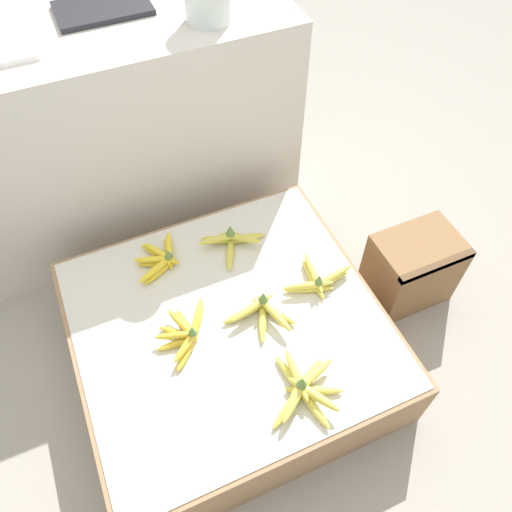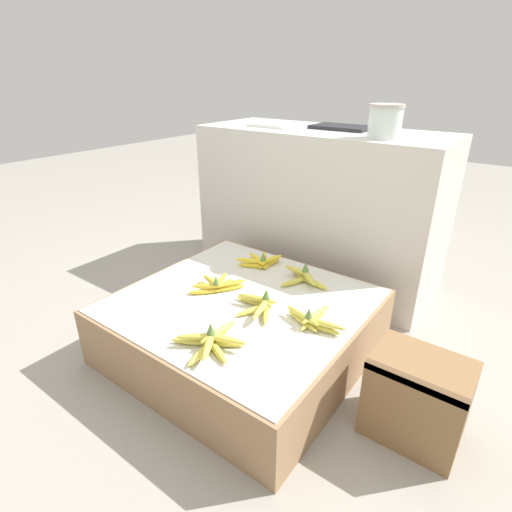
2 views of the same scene
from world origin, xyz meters
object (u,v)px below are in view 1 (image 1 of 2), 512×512
object	(u,v)px
banana_bunch_middle_right	(317,281)
banana_bunch_back_midleft	(161,259)
wooden_crate	(412,269)
banana_bunch_middle_midright	(262,312)
banana_bunch_back_midright	(231,241)
banana_bunch_middle_midleft	(186,333)
banana_bunch_front_midright	(304,389)

from	to	relation	value
banana_bunch_middle_right	banana_bunch_back_midleft	world-z (taller)	same
wooden_crate	banana_bunch_middle_right	xyz separation A→B (m)	(-0.40, 0.02, 0.13)
banana_bunch_middle_midright	banana_bunch_back_midright	bearing A→B (deg)	86.47
wooden_crate	banana_bunch_back_midleft	world-z (taller)	banana_bunch_back_midleft
wooden_crate	banana_bunch_middle_midleft	size ratio (longest dim) A/B	1.42
banana_bunch_middle_right	wooden_crate	bearing A→B (deg)	-2.40
banana_bunch_back_midright	banana_bunch_front_midright	bearing A→B (deg)	-91.35
banana_bunch_back_midleft	banana_bunch_middle_midleft	bearing A→B (deg)	-92.53
banana_bunch_front_midright	banana_bunch_middle_right	xyz separation A→B (m)	(0.21, 0.31, -0.00)
wooden_crate	banana_bunch_middle_midright	distance (m)	0.63
banana_bunch_middle_right	banana_bunch_middle_midright	bearing A→B (deg)	-170.72
banana_bunch_middle_right	banana_bunch_middle_midleft	bearing A→B (deg)	-178.99
wooden_crate	banana_bunch_front_midright	bearing A→B (deg)	-153.96
banana_bunch_back_midright	banana_bunch_back_midleft	bearing A→B (deg)	174.25
banana_bunch_front_midright	banana_bunch_middle_midright	world-z (taller)	banana_bunch_front_midright
banana_bunch_middle_midleft	banana_bunch_middle_midright	distance (m)	0.24
banana_bunch_back_midleft	banana_bunch_middle_midright	bearing A→B (deg)	-55.06
banana_bunch_middle_right	banana_bunch_back_midleft	size ratio (longest dim) A/B	1.37
wooden_crate	banana_bunch_front_midright	size ratio (longest dim) A/B	1.15
banana_bunch_front_midright	banana_bunch_middle_right	bearing A→B (deg)	56.19
wooden_crate	banana_bunch_back_midleft	distance (m)	0.91
wooden_crate	banana_bunch_back_midleft	xyz separation A→B (m)	(-0.84, 0.31, 0.13)
banana_bunch_front_midright	banana_bunch_middle_midright	size ratio (longest dim) A/B	1.18
banana_bunch_front_midright	banana_bunch_middle_right	world-z (taller)	banana_bunch_front_midright
wooden_crate	banana_bunch_middle_right	bearing A→B (deg)	177.60
banana_bunch_middle_midleft	banana_bunch_middle_right	size ratio (longest dim) A/B	0.83
banana_bunch_middle_midright	banana_bunch_back_midleft	bearing A→B (deg)	124.94
banana_bunch_middle_midright	banana_bunch_middle_right	xyz separation A→B (m)	(0.22, 0.04, -0.00)
banana_bunch_front_midright	banana_bunch_back_midright	size ratio (longest dim) A/B	1.09
banana_bunch_middle_midleft	banana_bunch_back_midright	size ratio (longest dim) A/B	0.88
banana_bunch_back_midleft	banana_bunch_front_midright	bearing A→B (deg)	-68.88
banana_bunch_back_midleft	banana_bunch_back_midright	xyz separation A→B (m)	(0.25, -0.03, 0.00)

